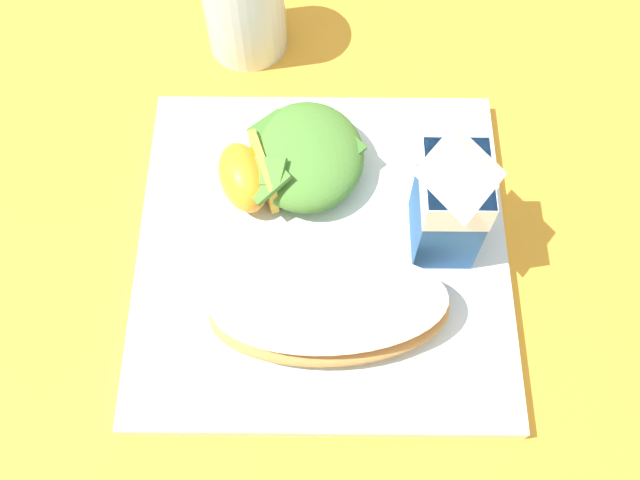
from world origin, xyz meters
TOP-DOWN VIEW (x-y plane):
  - ground at (0.00, 0.00)m, footprint 3.00×3.00m
  - white_plate at (0.00, 0.00)m, footprint 0.28×0.28m
  - cheesy_pizza_bread at (0.06, 0.01)m, footprint 0.09×0.17m
  - green_salad_pile at (-0.07, -0.01)m, footprint 0.10×0.09m
  - milk_carton at (-0.01, 0.09)m, footprint 0.06×0.05m
  - orange_wedge_front at (-0.05, -0.06)m, footprint 0.07×0.05m
  - drinking_clear_cup at (-0.22, -0.07)m, footprint 0.07×0.07m

SIDE VIEW (x-z plane):
  - ground at x=0.00m, z-range 0.00..0.00m
  - white_plate at x=0.00m, z-range 0.00..0.02m
  - cheesy_pizza_bread at x=0.06m, z-range 0.02..0.05m
  - orange_wedge_front at x=-0.05m, z-range 0.02..0.06m
  - green_salad_pile at x=-0.07m, z-range 0.01..0.06m
  - drinking_clear_cup at x=-0.22m, z-range 0.00..0.10m
  - milk_carton at x=-0.01m, z-range 0.02..0.13m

